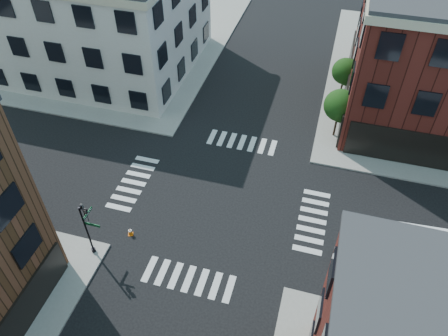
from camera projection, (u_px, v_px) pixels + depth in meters
ground at (219, 201)px, 32.82m from camera, size 120.00×120.00×0.00m
sidewalk_nw at (98, 36)px, 51.44m from camera, size 30.00×30.00×0.15m
building_nw at (82, 11)px, 43.82m from camera, size 22.00×16.00×11.00m
tree_near at (340, 107)px, 36.05m from camera, size 2.69×2.69×4.49m
tree_far at (345, 73)px, 40.41m from camera, size 2.43×2.43×4.07m
signal_pole at (87, 225)px, 27.53m from camera, size 1.29×1.24×4.60m
box_truck at (413, 257)px, 26.97m from camera, size 7.99×2.91×3.56m
traffic_cone at (130, 232)px, 30.32m from camera, size 0.45×0.45×0.64m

